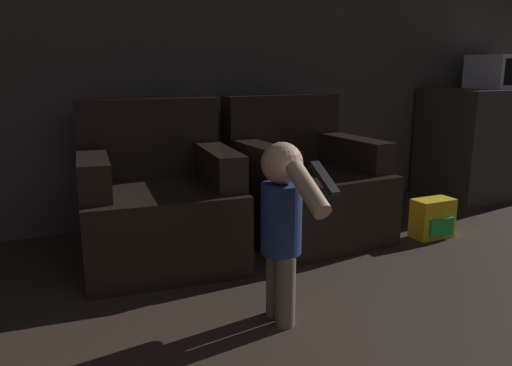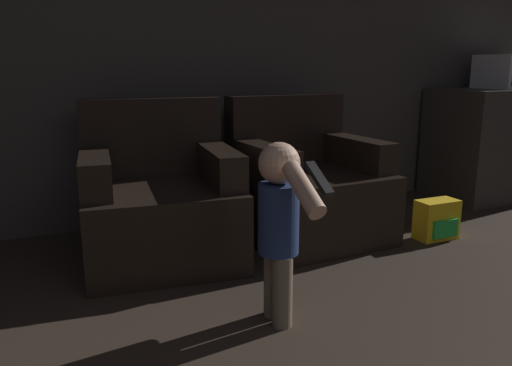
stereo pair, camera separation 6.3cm
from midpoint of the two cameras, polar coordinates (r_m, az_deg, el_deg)
wall_back at (r=3.67m, az=-9.23°, el=15.90°), size 8.40×0.05×2.60m
armchair_left at (r=2.99m, az=-11.71°, el=-2.39°), size 0.94×0.93×0.93m
armchair_right at (r=3.34m, az=4.89°, el=-0.53°), size 0.90×0.89×0.93m
person_toddler at (r=2.14m, az=2.16°, el=-4.13°), size 0.18×0.56×0.81m
toy_backpack at (r=3.52m, az=19.07°, el=-3.85°), size 0.28×0.17×0.26m
kitchen_counter at (r=4.82m, az=24.18°, el=4.27°), size 0.99×0.67×0.93m
microwave at (r=4.88m, az=25.94°, el=11.38°), size 0.48×0.40×0.28m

